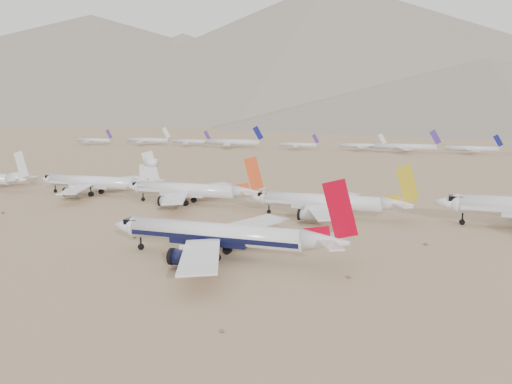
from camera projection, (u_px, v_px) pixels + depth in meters
ground at (226, 268)px, 100.60m from camera, size 7000.00×7000.00×0.00m
main_airliner at (225, 235)px, 106.07m from camera, size 52.13×50.92×18.40m
row2_gold_tail at (329, 202)px, 146.36m from camera, size 46.72×45.69×16.63m
row2_orange_tail at (191, 190)px, 167.25m from camera, size 47.47×46.44×16.93m
row2_white_trijet at (98, 182)px, 184.85m from camera, size 48.89×47.78×17.32m
distant_storage_row at (432, 147)px, 369.90m from camera, size 617.11×59.14×16.29m
mountain_range at (442, 60)px, 1586.40m from camera, size 7354.00×3024.00×470.00m
desert_scrub at (30, 291)px, 86.66m from camera, size 219.83×121.67×0.63m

